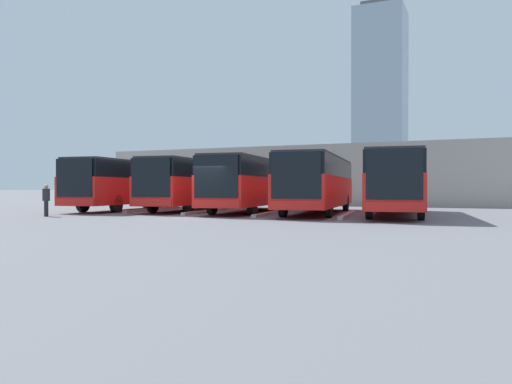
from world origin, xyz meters
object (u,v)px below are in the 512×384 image
Objects in this scene: bus_2 at (252,182)px; pedestrian at (46,199)px; bus_0 at (396,182)px; bus_3 at (197,183)px; bus_4 at (133,183)px; bus_1 at (318,182)px.

bus_2 is 11.45m from pedestrian.
bus_0 is 8.45m from bus_2.
bus_3 is 7.75× the size of pedestrian.
pedestrian is (-0.96, 8.15, -0.90)m from bus_4.
bus_4 is 8.25m from pedestrian.
bus_2 is (4.22, -0.43, 0.00)m from bus_1.
bus_3 is 9.82m from pedestrian.
bus_0 and bus_2 have the same top height.
pedestrian is (7.48, 8.63, -0.90)m from bus_2.
bus_3 is at bearing -73.55° from pedestrian.
bus_0 is 4.22m from bus_1.
bus_0 is 1.00× the size of bus_2.
bus_2 is at bearing 164.49° from bus_3.
bus_2 is at bearing -95.00° from pedestrian.
bus_4 is (8.44, 0.48, 0.00)m from bus_2.
bus_3 and bus_4 have the same top height.
bus_4 is at bearing -47.38° from pedestrian.
bus_1 and bus_2 have the same top height.
pedestrian is at bearing 41.62° from bus_2.
bus_2 is at bearing 175.78° from bus_4.
bus_2 is 4.26m from bus_3.
bus_0 is 7.75× the size of pedestrian.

